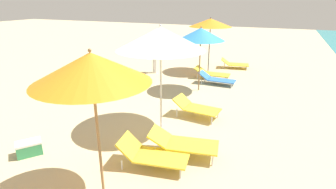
{
  "coord_description": "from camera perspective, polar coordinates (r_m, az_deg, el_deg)",
  "views": [
    {
      "loc": [
        3.39,
        3.04,
        3.47
      ],
      "look_at": [
        0.79,
        9.04,
        1.12
      ],
      "focal_mm": 28.41,
      "sensor_mm": 36.0,
      "label": 1
    }
  ],
  "objects": [
    {
      "name": "umbrella_farthest",
      "position": [
        13.35,
        9.11,
        14.97
      ],
      "size": [
        2.06,
        2.06,
        2.67
      ],
      "color": "#4C4C51",
      "rests_on": "ground"
    },
    {
      "name": "lounger_third_shoreside",
      "position": [
        5.94,
        -3.45,
        -12.61
      ],
      "size": [
        1.6,
        0.92,
        0.62
      ],
      "rotation": [
        0.0,
        0.0,
        0.17
      ],
      "color": "yellow",
      "rests_on": "ground"
    },
    {
      "name": "lounger_fourth_shoreside",
      "position": [
        8.26,
        6.05,
        -2.73
      ],
      "size": [
        1.46,
        0.79,
        0.58
      ],
      "rotation": [
        0.0,
        0.0,
        -0.1
      ],
      "color": "yellow",
      "rests_on": "ground"
    },
    {
      "name": "cooler_box",
      "position": [
        7.17,
        -27.64,
        -10.13
      ],
      "size": [
        0.61,
        0.65,
        0.33
      ],
      "color": "#338C59",
      "rests_on": "ground"
    },
    {
      "name": "person_walking_near",
      "position": [
        13.17,
        -2.92,
        8.79
      ],
      "size": [
        0.42,
        0.39,
        1.6
      ],
      "rotation": [
        0.0,
        0.0,
        4.11
      ],
      "color": "silver",
      "rests_on": "ground"
    },
    {
      "name": "lounger_farthest_shoreside",
      "position": [
        14.64,
        14.08,
        6.45
      ],
      "size": [
        1.51,
        0.91,
        0.49
      ],
      "rotation": [
        0.0,
        0.0,
        0.16
      ],
      "color": "yellow",
      "rests_on": "ground"
    },
    {
      "name": "lounger_fourth_inland",
      "position": [
        6.29,
        3.2,
        -10.28
      ],
      "size": [
        1.69,
        0.94,
        0.58
      ],
      "rotation": [
        0.0,
        0.0,
        0.18
      ],
      "color": "yellow",
      "rests_on": "ground"
    },
    {
      "name": "lounger_farthest_inland",
      "position": [
        12.43,
        9.35,
        4.55
      ],
      "size": [
        1.61,
        0.7,
        0.51
      ],
      "rotation": [
        0.0,
        0.0,
        0.03
      ],
      "color": "yellow",
      "rests_on": "ground"
    },
    {
      "name": "umbrella_fifth",
      "position": [
        10.35,
        7.06,
        12.72
      ],
      "size": [
        1.83,
        1.83,
        2.52
      ],
      "color": "olive",
      "rests_on": "ground"
    },
    {
      "name": "lounger_fifth_shoreside",
      "position": [
        11.63,
        10.34,
        3.34
      ],
      "size": [
        1.57,
        0.61,
        0.51
      ],
      "rotation": [
        0.0,
        0.0,
        -0.02
      ],
      "color": "blue",
      "rests_on": "ground"
    },
    {
      "name": "umbrella_third",
      "position": [
        4.4,
        -16.12,
        5.49
      ],
      "size": [
        1.93,
        1.93,
        2.75
      ],
      "color": "olive",
      "rests_on": "ground"
    },
    {
      "name": "umbrella_fourth",
      "position": [
        6.97,
        -1.63,
        11.93
      ],
      "size": [
        2.36,
        2.36,
        2.88
      ],
      "color": "silver",
      "rests_on": "ground"
    }
  ]
}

